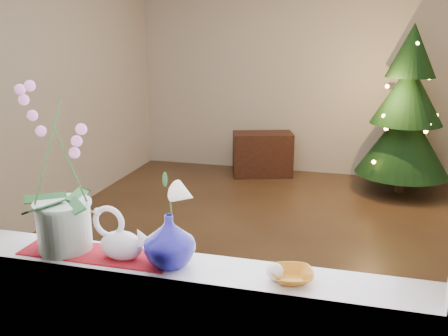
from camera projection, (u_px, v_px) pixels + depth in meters
The scene contains 15 objects.
ground at pixel (270, 243), 4.58m from camera, with size 5.00×5.00×0.00m, color #372216.
wall_back at pixel (306, 72), 6.54m from camera, with size 4.50×0.10×2.70m, color #BDB2A5.
wall_front at pixel (162, 176), 1.89m from camera, with size 4.50×0.10×2.70m, color #BDB2A5.
wall_left at pixel (42, 88), 4.78m from camera, with size 0.10×5.00×2.70m, color #BDB2A5.
windowsill at pixel (177, 269), 2.13m from camera, with size 2.20×0.26×0.04m, color white.
window_frame at pixel (162, 82), 1.83m from camera, with size 2.22×0.06×1.60m, color white, non-canonical shape.
runner at pixel (97, 254), 2.22m from camera, with size 0.70×0.20×0.01m, color maroon.
orchid_pot at pixel (59, 170), 2.17m from camera, with size 0.26×0.26×0.76m, color beige, non-canonical shape.
swan at pixel (121, 235), 2.15m from camera, with size 0.27×0.12×0.23m, color silver, non-canonical shape.
blue_vase at pixel (169, 237), 2.09m from camera, with size 0.25×0.25×0.26m, color navy.
lily at pixel (168, 184), 2.02m from camera, with size 0.15×0.08×0.20m, color white, non-canonical shape.
paperweight at pixel (275, 272), 1.99m from camera, with size 0.07×0.07×0.07m, color silver.
amber_dish at pixel (291, 276), 1.98m from camera, with size 0.15×0.15×0.04m, color #A96310.
xmas_tree at pixel (407, 111), 5.77m from camera, with size 1.08×1.08×1.97m, color black, non-canonical shape.
side_table at pixel (263, 154), 6.63m from camera, with size 0.77×0.39×0.58m, color black.
Camera 1 is at (0.70, -4.19, 1.89)m, focal length 40.00 mm.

